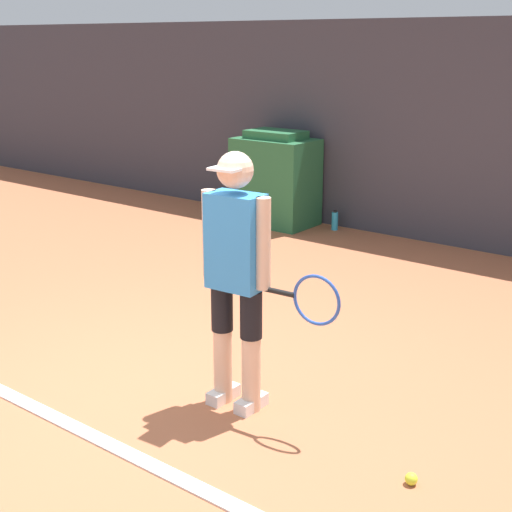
{
  "coord_description": "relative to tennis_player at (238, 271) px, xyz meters",
  "views": [
    {
      "loc": [
        3.04,
        -2.83,
        2.26
      ],
      "look_at": [
        0.43,
        0.56,
        0.95
      ],
      "focal_mm": 50.0,
      "sensor_mm": 36.0,
      "label": 1
    }
  ],
  "objects": [
    {
      "name": "ground_plane",
      "position": [
        -0.44,
        -0.36,
        -0.91
      ],
      "size": [
        24.0,
        24.0,
        0.0
      ],
      "primitive_type": "plane",
      "color": "#B76642"
    },
    {
      "name": "water_bottle",
      "position": [
        -1.83,
        4.15,
        -0.79
      ],
      "size": [
        0.08,
        0.08,
        0.25
      ],
      "color": "#33ADD6",
      "rests_on": "ground_plane"
    },
    {
      "name": "covered_chair",
      "position": [
        -2.6,
        3.97,
        -0.34
      ],
      "size": [
        0.99,
        0.65,
        1.18
      ],
      "color": "#28663D",
      "rests_on": "ground_plane"
    },
    {
      "name": "back_wall",
      "position": [
        -0.44,
        4.39,
        0.33
      ],
      "size": [
        24.0,
        0.1,
        2.49
      ],
      "color": "#383842",
      "rests_on": "ground_plane"
    },
    {
      "name": "tennis_player",
      "position": [
        0.0,
        0.0,
        0.0
      ],
      "size": [
        0.95,
        0.29,
        1.64
      ],
      "rotation": [
        0.0,
        0.0,
        0.07
      ],
      "color": "beige",
      "rests_on": "ground_plane"
    },
    {
      "name": "court_baseline",
      "position": [
        -0.44,
        -0.83,
        -0.9
      ],
      "size": [
        21.6,
        0.1,
        0.01
      ],
      "color": "white",
      "rests_on": "ground_plane"
    },
    {
      "name": "tennis_ball",
      "position": [
        1.26,
        -0.11,
        -0.87
      ],
      "size": [
        0.07,
        0.07,
        0.07
      ],
      "color": "#D1E533",
      "rests_on": "ground_plane"
    }
  ]
}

